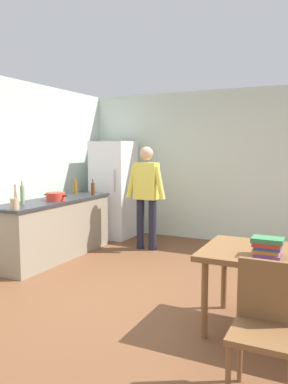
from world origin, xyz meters
TOP-DOWN VIEW (x-y plane):
  - ground_plane at (0.00, 0.00)m, footprint 14.00×14.00m
  - wall_back at (0.00, 3.00)m, footprint 6.40×0.12m
  - kitchen_counter at (-2.00, 0.80)m, footprint 0.64×2.20m
  - refrigerator at (-1.90, 2.40)m, footprint 0.70×0.67m
  - person at (-0.95, 1.85)m, footprint 0.70×0.22m
  - dining_table at (1.40, -0.30)m, footprint 1.40×0.90m
  - chair at (1.40, -1.27)m, footprint 0.42×0.42m
  - cooking_pot at (-1.90, 0.70)m, footprint 0.40×0.28m
  - utensil_jar at (-1.81, -0.20)m, footprint 0.11×0.11m
  - bottle_beer_brown at (-1.78, 1.53)m, footprint 0.06×0.06m
  - bottle_oil_amber at (-2.21, 1.62)m, footprint 0.06×0.06m
  - bottle_vinegar_tall at (-2.06, 0.19)m, footprint 0.06×0.06m
  - book_stack at (1.29, -0.47)m, footprint 0.26×0.20m

SIDE VIEW (x-z plane):
  - ground_plane at x=0.00m, z-range 0.00..0.00m
  - kitchen_counter at x=-2.00m, z-range 0.00..0.90m
  - chair at x=1.40m, z-range 0.08..0.99m
  - dining_table at x=1.40m, z-range 0.30..1.05m
  - book_stack at x=1.29m, z-range 0.75..0.91m
  - refrigerator at x=-1.90m, z-range 0.00..1.80m
  - cooking_pot at x=-1.90m, z-range 0.90..1.02m
  - person at x=-0.95m, z-range 0.13..1.83m
  - utensil_jar at x=-1.81m, z-range 0.82..1.14m
  - bottle_beer_brown at x=-1.78m, z-range 0.88..1.14m
  - bottle_oil_amber at x=-2.21m, z-range 0.88..1.16m
  - bottle_vinegar_tall at x=-2.06m, z-range 0.88..1.20m
  - wall_back at x=0.00m, z-range 0.00..2.70m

